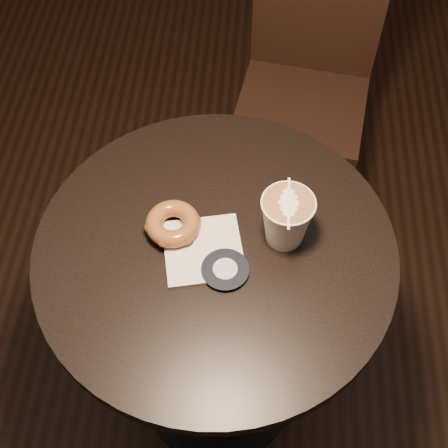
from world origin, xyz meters
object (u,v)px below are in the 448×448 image
at_px(pastry_bag, 203,250).
at_px(doughnut, 173,224).
at_px(latte_cup, 286,220).
at_px(chair, 309,61).
at_px(cafe_table, 216,296).

bearing_deg(pastry_bag, doughnut, 133.59).
height_order(doughnut, latte_cup, latte_cup).
xyz_separation_m(chair, doughnut, (-0.30, -0.77, 0.25)).
relative_size(pastry_bag, latte_cup, 1.31).
xyz_separation_m(doughnut, latte_cup, (0.21, 0.00, 0.03)).
bearing_deg(latte_cup, chair, 83.96).
height_order(chair, pastry_bag, chair).
bearing_deg(chair, doughnut, -101.95).
height_order(pastry_bag, doughnut, doughnut).
bearing_deg(doughnut, latte_cup, 0.37).
bearing_deg(cafe_table, latte_cup, 13.95).
xyz_separation_m(chair, pastry_bag, (-0.23, -0.81, 0.23)).
relative_size(doughnut, latte_cup, 0.94).
distance_m(cafe_table, chair, 0.83).
bearing_deg(cafe_table, pastry_bag, -152.59).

